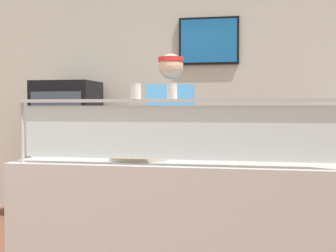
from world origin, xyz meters
TOP-DOWN VIEW (x-y plane):
  - shop_rear_unit at (1.10, 2.79)m, footprint 6.59×0.13m
  - serving_counter at (1.10, 0.38)m, footprint 2.19×0.76m
  - sneeze_guard at (1.10, 0.06)m, footprint 2.02×0.06m
  - pizza_tray at (0.80, 0.35)m, footprint 0.41×0.41m
  - pizza_server at (0.84, 0.33)m, footprint 0.09×0.28m
  - parmesan_shaker at (0.86, 0.06)m, footprint 0.06×0.06m
  - pepper_flake_shaker at (1.09, 0.06)m, footprint 0.06×0.06m
  - worker_figure at (0.90, 1.10)m, footprint 0.41×0.50m
  - drink_fridge at (-0.58, 2.34)m, footprint 0.69×0.61m

SIDE VIEW (x-z plane):
  - serving_counter at x=1.10m, z-range 0.00..0.95m
  - drink_fridge at x=-0.58m, z-range 0.00..1.62m
  - pizza_tray at x=0.80m, z-range 0.95..0.98m
  - pizza_server at x=0.84m, z-range 0.99..0.99m
  - worker_figure at x=0.90m, z-range 0.13..1.89m
  - sneeze_guard at x=1.10m, z-range 1.01..1.42m
  - shop_rear_unit at x=1.10m, z-range 0.01..2.71m
  - pepper_flake_shaker at x=1.09m, z-range 1.35..1.45m
  - parmesan_shaker at x=0.86m, z-range 1.35..1.45m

